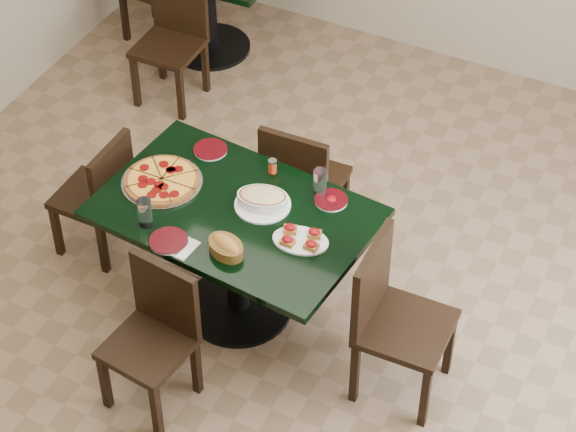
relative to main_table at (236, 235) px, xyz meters
The scene contains 18 objects.
floor 0.61m from the main_table, 18.96° to the left, with size 5.50×5.50×0.00m, color #7C6147.
main_table is the anchor object (origin of this frame).
chair_far 0.64m from the main_table, 83.67° to the left, with size 0.42×0.42×0.88m.
chair_near 0.69m from the main_table, 97.54° to the right, with size 0.43×0.43×0.84m.
chair_right 0.93m from the main_table, ahead, with size 0.45×0.45×0.94m.
chair_left 0.92m from the main_table, behind, with size 0.38×0.38×0.81m.
back_chair_near 2.07m from the main_table, 130.19° to the left, with size 0.41×0.41×0.87m.
pepperoni_pizza 0.49m from the main_table, behind, with size 0.43×0.43×0.04m.
lasagna_casserole 0.27m from the main_table, 40.86° to the left, with size 0.30×0.29×0.09m.
bread_basket 0.38m from the main_table, 69.19° to the right, with size 0.24×0.21×0.09m.
bruschetta_platter 0.46m from the main_table, ahead, with size 0.32×0.24×0.05m.
side_plate_near 0.44m from the main_table, 117.41° to the right, with size 0.20×0.20×0.02m.
side_plate_far_r 0.54m from the main_table, 34.57° to the left, with size 0.18×0.18×0.03m.
side_plate_far_l 0.53m from the main_table, 133.99° to the left, with size 0.19×0.19×0.02m.
napkin_setting 0.42m from the main_table, 107.97° to the right, with size 0.16×0.16×0.01m.
water_glass_a 0.53m from the main_table, 42.74° to the left, with size 0.07×0.07×0.16m, color white.
water_glass_b 0.53m from the main_table, 140.30° to the right, with size 0.07×0.07×0.16m, color white.
pepper_shaker 0.42m from the main_table, 84.03° to the left, with size 0.05×0.05×0.08m.
Camera 1 is at (1.93, -3.72, 4.69)m, focal length 70.00 mm.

